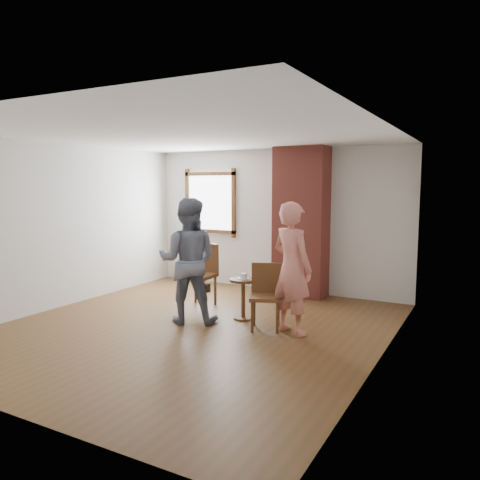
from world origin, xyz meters
name	(u,v)px	position (x,y,z in m)	size (l,w,h in m)	color
ground	(192,328)	(0.00, 0.00, 0.00)	(5.50, 5.50, 0.00)	brown
room_shell	(211,195)	(-0.06, 0.61, 1.81)	(5.04, 5.52, 2.62)	silver
brick_chimney	(301,222)	(0.60, 2.50, 1.30)	(0.90, 0.50, 2.60)	#A04339
stoneware_crock	(266,279)	(-0.02, 2.40, 0.25)	(0.39, 0.39, 0.50)	#C1B18B
dark_pot	(206,287)	(-1.03, 1.97, 0.08)	(0.16, 0.16, 0.16)	black
dining_chair_left	(202,271)	(-0.57, 1.11, 0.56)	(0.48, 0.48, 1.00)	brown
dining_chair_right	(266,292)	(0.87, 0.50, 0.50)	(0.54, 0.54, 0.88)	brown
side_table	(243,292)	(0.41, 0.72, 0.40)	(0.40, 0.40, 0.60)	brown
cake_plate	(243,278)	(0.41, 0.72, 0.60)	(0.18, 0.18, 0.01)	white
cake_slice	(244,276)	(0.42, 0.72, 0.64)	(0.08, 0.07, 0.06)	silver
man	(188,261)	(-0.22, 0.24, 0.88)	(0.86, 0.67, 1.77)	#131A35
person_pink	(292,268)	(1.27, 0.46, 0.87)	(0.63, 0.42, 1.74)	#DF7F6F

